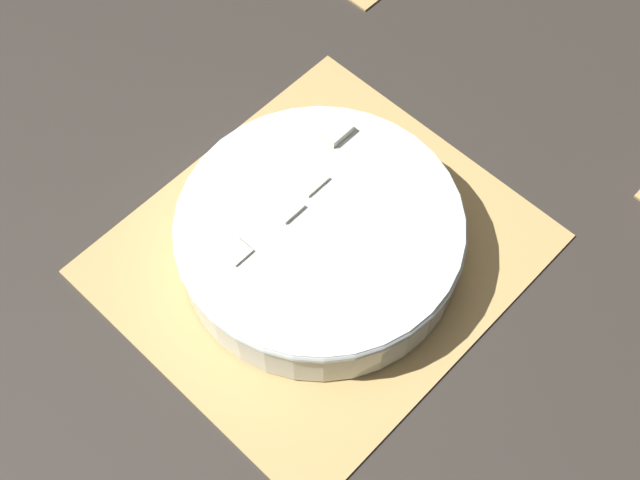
{
  "coord_description": "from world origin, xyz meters",
  "views": [
    {
      "loc": [
        0.33,
        0.31,
        0.81
      ],
      "look_at": [
        0.0,
        0.0,
        0.03
      ],
      "focal_mm": 50.0,
      "sensor_mm": 36.0,
      "label": 1
    }
  ],
  "objects": [
    {
      "name": "ground_plane",
      "position": [
        0.0,
        0.0,
        0.0
      ],
      "size": [
        6.0,
        6.0,
        0.0
      ],
      "primitive_type": "plane",
      "color": "#2D2823"
    },
    {
      "name": "bamboo_mat_center",
      "position": [
        -0.0,
        0.0,
        0.0
      ],
      "size": [
        0.4,
        0.36,
        0.01
      ],
      "color": "tan",
      "rests_on": "ground_plane"
    },
    {
      "name": "fruit_salad_bowl",
      "position": [
        -0.0,
        -0.0,
        0.04
      ],
      "size": [
        0.29,
        0.29,
        0.07
      ],
      "color": "silver",
      "rests_on": "bamboo_mat_center"
    }
  ]
}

